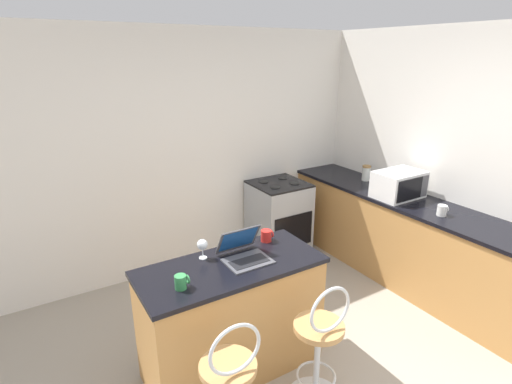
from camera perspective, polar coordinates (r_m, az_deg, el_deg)
wall_back at (r=4.40m, az=-9.56°, el=5.35°), size 12.00×0.06×2.60m
breakfast_bar at (r=3.15m, az=-3.43°, el=-17.48°), size 1.34×0.60×0.91m
counter_right at (r=4.56m, az=20.54°, el=-6.46°), size 0.63×3.04×0.91m
bar_stool_far at (r=2.91m, az=9.04°, el=-21.36°), size 0.40×0.40×0.97m
laptop at (r=2.95m, az=-1.78°, el=-8.47°), size 0.33×0.33×0.22m
microwave at (r=4.40m, az=19.74°, el=1.02°), size 0.50×0.35×0.28m
stove_range at (r=4.80m, az=3.23°, el=-3.86°), size 0.61×0.61×0.92m
mug_red at (r=3.21m, az=1.45°, el=-6.26°), size 0.10×0.09×0.09m
wine_glass_tall at (r=2.95m, az=-7.67°, el=-7.52°), size 0.08×0.08×0.15m
mug_white at (r=4.08m, az=25.05°, el=-2.38°), size 0.10×0.09×0.10m
storage_jar at (r=4.89m, az=15.47°, el=2.65°), size 0.10×0.10×0.18m
mug_green at (r=2.65m, az=-10.65°, el=-12.51°), size 0.09×0.08×0.09m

